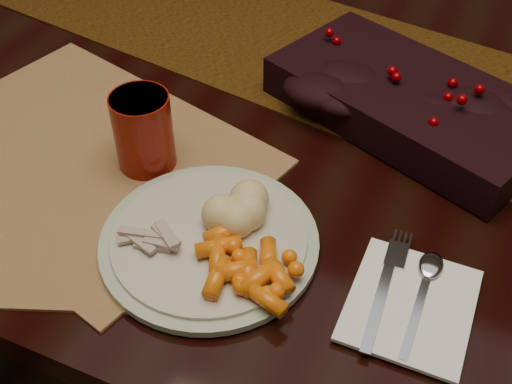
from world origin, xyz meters
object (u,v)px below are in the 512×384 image
at_px(dinner_plate, 209,240).
at_px(napkin, 410,305).
at_px(red_cup, 143,131).
at_px(turkey_shreds, 152,238).
at_px(dining_table, 319,275).
at_px(mashed_potatoes, 240,204).
at_px(centerpiece, 410,96).
at_px(placemat_main, 82,154).
at_px(baby_carrots, 254,262).

relative_size(dinner_plate, napkin, 1.71).
bearing_deg(red_cup, turkey_shreds, -57.16).
bearing_deg(red_cup, dining_table, 47.48).
relative_size(mashed_potatoes, napkin, 0.54).
xyz_separation_m(dining_table, dinner_plate, (-0.05, -0.31, 0.39)).
height_order(centerpiece, dinner_plate, centerpiece).
relative_size(dining_table, placemat_main, 3.86).
bearing_deg(dinner_plate, red_cup, 145.06).
xyz_separation_m(dining_table, mashed_potatoes, (-0.03, -0.26, 0.42)).
height_order(placemat_main, red_cup, red_cup).
distance_m(centerpiece, placemat_main, 0.45).
xyz_separation_m(centerpiece, placemat_main, (-0.38, -0.25, -0.04)).
xyz_separation_m(dining_table, centerpiece, (0.10, 0.02, 0.42)).
xyz_separation_m(dining_table, baby_carrots, (0.01, -0.33, 0.40)).
xyz_separation_m(mashed_potatoes, napkin, (0.21, -0.03, -0.03)).
bearing_deg(dinner_plate, dining_table, 80.10).
relative_size(dining_table, red_cup, 17.48).
bearing_deg(mashed_potatoes, dinner_plate, -117.32).
bearing_deg(mashed_potatoes, napkin, -9.01).
relative_size(placemat_main, red_cup, 4.53).
xyz_separation_m(dinner_plate, mashed_potatoes, (0.02, 0.04, 0.03)).
distance_m(centerpiece, turkey_shreds, 0.41).
relative_size(turkey_shreds, red_cup, 0.67).
bearing_deg(mashed_potatoes, dining_table, 83.01).
bearing_deg(dining_table, baby_carrots, -87.76).
relative_size(dinner_plate, baby_carrots, 2.18).
bearing_deg(centerpiece, baby_carrots, -103.43).
bearing_deg(turkey_shreds, centerpiece, 60.63).
relative_size(centerpiece, dinner_plate, 1.51).
relative_size(placemat_main, turkey_shreds, 6.81).
bearing_deg(dinner_plate, mashed_potatoes, 62.68).
height_order(dinner_plate, turkey_shreds, turkey_shreds).
height_order(centerpiece, red_cup, red_cup).
bearing_deg(napkin, placemat_main, 171.19).
height_order(mashed_potatoes, napkin, mashed_potatoes).
relative_size(dinner_plate, red_cup, 2.45).
xyz_separation_m(placemat_main, napkin, (0.46, -0.07, 0.00)).
height_order(placemat_main, turkey_shreds, turkey_shreds).
distance_m(mashed_potatoes, napkin, 0.22).
xyz_separation_m(centerpiece, red_cup, (-0.29, -0.23, 0.01)).
distance_m(placemat_main, red_cup, 0.11).
distance_m(dinner_plate, mashed_potatoes, 0.05).
height_order(mashed_potatoes, red_cup, red_cup).
bearing_deg(red_cup, mashed_potatoes, -19.50).
bearing_deg(dining_table, placemat_main, -140.91).
height_order(turkey_shreds, red_cup, red_cup).
height_order(turkey_shreds, napkin, turkey_shreds).
xyz_separation_m(dinner_plate, turkey_shreds, (-0.05, -0.03, 0.02)).
height_order(placemat_main, napkin, napkin).
xyz_separation_m(placemat_main, red_cup, (0.09, 0.02, 0.05)).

